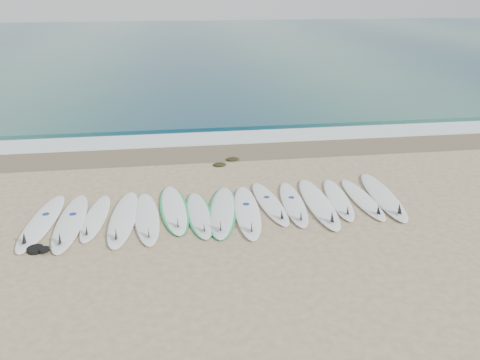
{
  "coord_description": "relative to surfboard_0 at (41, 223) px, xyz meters",
  "views": [
    {
      "loc": [
        -0.97,
        -9.78,
        4.94
      ],
      "look_at": [
        0.52,
        0.85,
        0.4
      ],
      "focal_mm": 35.0,
      "sensor_mm": 36.0,
      "label": 1
    }
  ],
  "objects": [
    {
      "name": "wet_sand_band",
      "position": [
        4.05,
        4.24,
        -0.06
      ],
      "size": [
        120.0,
        1.8,
        0.01
      ],
      "primitive_type": "cube",
      "color": "brown",
      "rests_on": "ground"
    },
    {
      "name": "surfboard_11",
      "position": [
        6.36,
        0.06,
        0.0
      ],
      "size": [
        0.63,
        2.9,
        0.37
      ],
      "rotation": [
        0.0,
        0.0,
        -0.01
      ],
      "color": "white",
      "rests_on": "ground"
    },
    {
      "name": "surfboard_14",
      "position": [
        8.06,
        0.23,
        0.0
      ],
      "size": [
        0.81,
        2.94,
        0.37
      ],
      "rotation": [
        0.0,
        0.0,
        -0.07
      ],
      "color": "white",
      "rests_on": "ground"
    },
    {
      "name": "surfboard_10",
      "position": [
        5.76,
        0.14,
        -0.01
      ],
      "size": [
        0.67,
        2.53,
        0.32
      ],
      "rotation": [
        0.0,
        0.0,
        -0.06
      ],
      "color": "white",
      "rests_on": "ground"
    },
    {
      "name": "seaweed_near",
      "position": [
        4.27,
        3.08,
        -0.02
      ],
      "size": [
        0.38,
        0.3,
        0.07
      ],
      "primitive_type": "ellipsoid",
      "color": "black",
      "rests_on": "ground"
    },
    {
      "name": "surfboard_1",
      "position": [
        0.64,
        -0.1,
        0.0
      ],
      "size": [
        0.6,
        2.83,
        0.36
      ],
      "rotation": [
        0.0,
        0.0,
        -0.0
      ],
      "color": "white",
      "rests_on": "ground"
    },
    {
      "name": "surfboard_3",
      "position": [
        1.78,
        -0.06,
        0.0
      ],
      "size": [
        0.72,
        2.83,
        0.36
      ],
      "rotation": [
        0.0,
        0.0,
        -0.05
      ],
      "color": "white",
      "rests_on": "ground"
    },
    {
      "name": "surfboard_8",
      "position": [
        4.59,
        -0.12,
        0.0
      ],
      "size": [
        0.75,
        2.82,
        0.36
      ],
      "rotation": [
        0.0,
        0.0,
        -0.06
      ],
      "color": "white",
      "rests_on": "ground"
    },
    {
      "name": "foam_band",
      "position": [
        4.05,
        5.64,
        -0.04
      ],
      "size": [
        120.0,
        1.4,
        0.04
      ],
      "primitive_type": "cube",
      "color": "silver",
      "rests_on": "ground"
    },
    {
      "name": "surfboard_2",
      "position": [
        1.15,
        0.08,
        -0.01
      ],
      "size": [
        0.64,
        2.37,
        0.3
      ],
      "rotation": [
        0.0,
        0.0,
        -0.07
      ],
      "color": "white",
      "rests_on": "ground"
    },
    {
      "name": "wave_crest",
      "position": [
        4.05,
        7.14,
        -0.01
      ],
      "size": [
        120.0,
        1.0,
        0.1
      ],
      "primitive_type": "cube",
      "color": "#1F4F52",
      "rests_on": "ground"
    },
    {
      "name": "ground",
      "position": [
        4.05,
        0.14,
        -0.06
      ],
      "size": [
        120.0,
        120.0,
        0.0
      ],
      "primitive_type": "plane",
      "color": "tan"
    },
    {
      "name": "surfboard_0",
      "position": [
        0.0,
        0.0,
        0.0
      ],
      "size": [
        0.81,
        2.81,
        0.35
      ],
      "rotation": [
        0.0,
        0.0,
        -0.09
      ],
      "color": "white",
      "rests_on": "ground"
    },
    {
      "name": "seaweed_far",
      "position": [
        4.7,
        3.46,
        -0.02
      ],
      "size": [
        0.4,
        0.31,
        0.08
      ],
      "primitive_type": "ellipsoid",
      "color": "black",
      "rests_on": "ground"
    },
    {
      "name": "surfboard_9",
      "position": [
        5.21,
        0.25,
        -0.01
      ],
      "size": [
        0.78,
        2.53,
        0.32
      ],
      "rotation": [
        0.0,
        0.0,
        0.11
      ],
      "color": "white",
      "rests_on": "ground"
    },
    {
      "name": "surfboard_4",
      "position": [
        2.31,
        -0.11,
        -0.0
      ],
      "size": [
        0.79,
        2.69,
        0.34
      ],
      "rotation": [
        0.0,
        0.0,
        0.09
      ],
      "color": "white",
      "rests_on": "ground"
    },
    {
      "name": "surfboard_7",
      "position": [
        4.03,
        0.01,
        -0.01
      ],
      "size": [
        1.04,
        2.79,
        0.35
      ],
      "rotation": [
        0.0,
        0.0,
        -0.15
      ],
      "color": "white",
      "rests_on": "ground"
    },
    {
      "name": "surfboard_13",
      "position": [
        7.51,
        0.16,
        -0.01
      ],
      "size": [
        0.57,
        2.46,
        0.31
      ],
      "rotation": [
        0.0,
        0.0,
        0.03
      ],
      "color": "white",
      "rests_on": "ground"
    },
    {
      "name": "surfboard_5",
      "position": [
        2.92,
        0.29,
        -0.01
      ],
      "size": [
        0.86,
        2.72,
        0.34
      ],
      "rotation": [
        0.0,
        0.0,
        0.08
      ],
      "color": "white",
      "rests_on": "ground"
    },
    {
      "name": "surfboard_12",
      "position": [
        6.91,
        0.24,
        -0.01
      ],
      "size": [
        0.73,
        2.46,
        0.31
      ],
      "rotation": [
        0.0,
        0.0,
        -0.1
      ],
      "color": "white",
      "rests_on": "ground"
    },
    {
      "name": "surfboard_6",
      "position": [
        3.49,
        -0.07,
        -0.02
      ],
      "size": [
        0.72,
        2.43,
        0.3
      ],
      "rotation": [
        0.0,
        0.0,
        0.06
      ],
      "color": "white",
      "rests_on": "ground"
    },
    {
      "name": "leash_coil",
      "position": [
        0.21,
        -1.15,
        -0.01
      ],
      "size": [
        0.46,
        0.36,
        0.11
      ],
      "color": "black",
      "rests_on": "ground"
    },
    {
      "name": "ocean",
      "position": [
        4.05,
        32.64,
        -0.05
      ],
      "size": [
        120.0,
        55.0,
        0.03
      ],
      "primitive_type": "cube",
      "color": "#1F4F52",
      "rests_on": "ground"
    }
  ]
}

